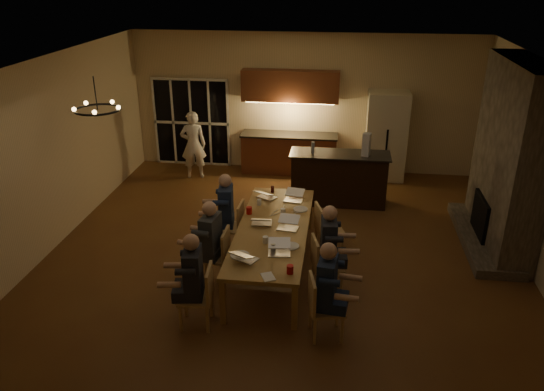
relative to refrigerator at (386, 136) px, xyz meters
The scene contains 42 objects.
floor 4.67m from the refrigerator, 114.60° to the right, with size 9.00×9.00×0.00m, color brown.
back_wall 2.03m from the refrigerator, 168.98° to the left, with size 8.00×0.04×3.20m, color beige.
left_wall 7.25m from the refrigerator, 144.97° to the right, with size 0.04×9.00×3.20m, color beige.
ceiling 5.08m from the refrigerator, 114.60° to the right, with size 8.00×9.00×0.04m, color white.
french_doors 4.61m from the refrigerator, behind, with size 1.86×0.08×2.10m, color black.
fireplace 3.51m from the refrigerator, 58.61° to the right, with size 0.58×2.50×3.20m, color #64594E.
kitchenette 2.21m from the refrigerator, behind, with size 2.24×0.68×2.40m, color #60291B, non-canonical shape.
refrigerator is the anchor object (origin of this frame).
dining_table 4.83m from the refrigerator, 114.88° to the right, with size 1.10×3.15×0.75m, color #A68142.
bar_island 1.93m from the refrigerator, 122.61° to the right, with size 2.01×0.68×1.08m, color black.
chair_left_near 6.60m from the refrigerator, 115.82° to the right, with size 0.44×0.44×0.89m, color tan, non-canonical shape.
chair_left_mid 5.64m from the refrigerator, 120.83° to the right, with size 0.44×0.44×0.89m, color tan, non-canonical shape.
chair_left_far 4.79m from the refrigerator, 126.56° to the right, with size 0.44×0.44×0.89m, color tan, non-canonical shape.
chair_right_near 6.06m from the refrigerator, 100.48° to the right, with size 0.44×0.44×0.89m, color tan, non-canonical shape.
chair_right_mid 5.02m from the refrigerator, 103.00° to the right, with size 0.44×0.44×0.89m, color tan, non-canonical shape.
chair_right_far 3.90m from the refrigerator, 107.04° to the right, with size 0.44×0.44×0.89m, color tan, non-canonical shape.
person_left_near 6.58m from the refrigerator, 116.02° to the right, with size 0.60×0.60×1.38m, color #22252C, non-canonical shape.
person_right_near 6.02m from the refrigerator, 100.65° to the right, with size 0.60×0.60×1.38m, color #1C2B48, non-canonical shape.
person_left_mid 5.67m from the refrigerator, 120.67° to the right, with size 0.60×0.60×1.38m, color #373D42, non-canonical shape.
person_right_mid 4.93m from the refrigerator, 103.23° to the right, with size 0.60×0.60×1.38m, color #22252C, non-canonical shape.
person_left_far 4.76m from the refrigerator, 127.53° to the right, with size 0.60×0.60×1.38m, color #1C2B48, non-canonical shape.
standing_person 4.38m from the refrigerator, behind, with size 0.57×0.38×1.57m, color white.
chandelier 6.88m from the refrigerator, 130.68° to the right, with size 0.63×0.63×0.03m, color black.
laptop_a 5.82m from the refrigerator, 112.88° to the right, with size 0.32×0.28×0.23m, color silver, non-canonical shape.
laptop_b 5.47m from the refrigerator, 109.41° to the right, with size 0.32×0.28×0.23m, color silver, non-canonical shape.
laptop_c 4.77m from the refrigerator, 117.59° to the right, with size 0.32×0.28×0.23m, color silver, non-canonical shape.
laptop_d 4.71m from the refrigerator, 112.25° to the right, with size 0.32×0.28×0.23m, color silver, non-canonical shape.
laptop_e 3.92m from the refrigerator, 125.38° to the right, with size 0.32×0.28×0.23m, color silver, non-canonical shape.
laptop_f 3.74m from the refrigerator, 118.64° to the right, with size 0.32×0.28×0.23m, color silver, non-canonical shape.
mug_front 5.27m from the refrigerator, 113.03° to the right, with size 0.09×0.09×0.10m, color white.
mug_mid 4.30m from the refrigerator, 116.42° to the right, with size 0.08×0.08×0.10m, color white.
mug_back 4.25m from the refrigerator, 123.80° to the right, with size 0.07×0.07×0.10m, color white.
redcup_near 5.88m from the refrigerator, 105.92° to the right, with size 0.09×0.09×0.12m, color #BB0D0C.
redcup_mid 4.62m from the refrigerator, 122.38° to the right, with size 0.10×0.10×0.12m, color #BB0D0C.
can_silver 5.44m from the refrigerator, 110.62° to the right, with size 0.07×0.07×0.12m, color #B2B2B7.
can_cola 3.69m from the refrigerator, 126.72° to the right, with size 0.06×0.06×0.12m, color #3F0F0C.
plate_near 5.20m from the refrigerator, 108.76° to the right, with size 0.24×0.24×0.02m, color white.
plate_left 5.80m from the refrigerator, 114.09° to the right, with size 0.28×0.28×0.02m, color white.
plate_far 3.99m from the refrigerator, 114.27° to the right, with size 0.25×0.25×0.02m, color white.
notepad 6.10m from the refrigerator, 108.10° to the right, with size 0.16×0.22×0.01m, color white.
bar_bottle 2.27m from the refrigerator, 133.61° to the right, with size 0.07×0.07×0.24m, color #99999E.
bar_blender 1.75m from the refrigerator, 107.19° to the right, with size 0.15×0.15×0.46m, color silver.
Camera 1 is at (0.84, -7.59, 4.57)m, focal length 35.00 mm.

